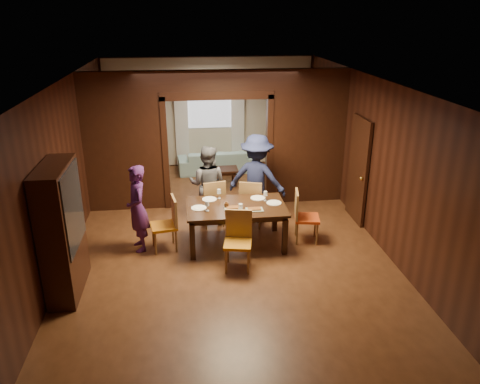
{
  "coord_description": "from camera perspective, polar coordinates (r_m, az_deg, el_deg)",
  "views": [
    {
      "loc": [
        -0.68,
        -7.92,
        4.02
      ],
      "look_at": [
        0.23,
        -0.4,
        1.05
      ],
      "focal_mm": 35.0,
      "sensor_mm": 36.0,
      "label": 1
    }
  ],
  "objects": [
    {
      "name": "chair_near",
      "position": [
        7.65,
        -0.27,
        -6.11
      ],
      "size": [
        0.52,
        0.52,
        0.97
      ],
      "primitive_type": null,
      "rotation": [
        0.0,
        0.0,
        -0.19
      ],
      "color": "#C37312",
      "rests_on": "floor"
    },
    {
      "name": "person_purple",
      "position": [
        8.34,
        -12.39,
        -1.99
      ],
      "size": [
        0.52,
        0.65,
        1.56
      ],
      "primitive_type": "imported",
      "rotation": [
        0.0,
        0.0,
        -1.29
      ],
      "color": "#4A1E58",
      "rests_on": "floor"
    },
    {
      "name": "door_right",
      "position": [
        9.55,
        14.22,
        2.61
      ],
      "size": [
        0.06,
        0.9,
        2.1
      ],
      "primitive_type": "cube",
      "color": "black",
      "rests_on": "floor"
    },
    {
      "name": "window_far",
      "position": [
        12.6,
        -3.76,
        10.74
      ],
      "size": [
        1.2,
        0.03,
        1.3
      ],
      "primitive_type": "cube",
      "color": "silver",
      "rests_on": "back_wall"
    },
    {
      "name": "plate_far_r",
      "position": [
        8.64,
        2.19,
        -0.73
      ],
      "size": [
        0.27,
        0.27,
        0.01
      ],
      "primitive_type": "cylinder",
      "color": "white",
      "rests_on": "dining_table"
    },
    {
      "name": "person_grey",
      "position": [
        9.27,
        -3.98,
        0.94
      ],
      "size": [
        0.91,
        0.8,
        1.57
      ],
      "primitive_type": "imported",
      "rotation": [
        0.0,
        0.0,
        2.84
      ],
      "color": "#59585F",
      "rests_on": "floor"
    },
    {
      "name": "wineglass_far",
      "position": [
        8.61,
        -2.58,
        -0.23
      ],
      "size": [
        0.08,
        0.08,
        0.18
      ],
      "primitive_type": null,
      "color": "white",
      "rests_on": "dining_table"
    },
    {
      "name": "wineglass_left",
      "position": [
        8.09,
        -4.03,
        -1.72
      ],
      "size": [
        0.08,
        0.08,
        0.18
      ],
      "primitive_type": null,
      "color": "silver",
      "rests_on": "dining_table"
    },
    {
      "name": "ceiling",
      "position": [
        8.03,
        -2.03,
        13.37
      ],
      "size": [
        5.5,
        9.0,
        0.02
      ],
      "primitive_type": "cube",
      "color": "silver",
      "rests_on": "room_walls"
    },
    {
      "name": "platter_a",
      "position": [
        8.18,
        -0.87,
        -1.94
      ],
      "size": [
        0.3,
        0.2,
        0.04
      ],
      "primitive_type": "cube",
      "color": "gray",
      "rests_on": "dining_table"
    },
    {
      "name": "room_walls",
      "position": [
        10.15,
        -2.87,
        7.03
      ],
      "size": [
        5.52,
        9.01,
        2.9
      ],
      "color": "black",
      "rests_on": "floor"
    },
    {
      "name": "serving_bowl",
      "position": [
        8.45,
        0.13,
        -1.03
      ],
      "size": [
        0.29,
        0.29,
        0.07
      ],
      "primitive_type": "imported",
      "color": "black",
      "rests_on": "dining_table"
    },
    {
      "name": "wineglass_right",
      "position": [
        8.51,
        3.12,
        -0.5
      ],
      "size": [
        0.08,
        0.08,
        0.18
      ],
      "primitive_type": null,
      "color": "silver",
      "rests_on": "dining_table"
    },
    {
      "name": "plate_near",
      "position": [
        8.01,
        -0.12,
        -2.57
      ],
      "size": [
        0.27,
        0.27,
        0.01
      ],
      "primitive_type": "cylinder",
      "color": "silver",
      "rests_on": "dining_table"
    },
    {
      "name": "plate_right",
      "position": [
        8.44,
        4.15,
        -1.33
      ],
      "size": [
        0.27,
        0.27,
        0.01
      ],
      "primitive_type": "cylinder",
      "color": "white",
      "rests_on": "dining_table"
    },
    {
      "name": "sofa",
      "position": [
        12.37,
        -2.91,
        3.82
      ],
      "size": [
        2.02,
        0.89,
        0.58
      ],
      "primitive_type": "imported",
      "rotation": [
        0.0,
        0.0,
        3.2
      ],
      "color": "#9AC8CA",
      "rests_on": "floor"
    },
    {
      "name": "dining_table",
      "position": [
        8.47,
        -0.47,
        -4.06
      ],
      "size": [
        1.76,
        1.09,
        0.76
      ],
      "primitive_type": "cube",
      "color": "black",
      "rests_on": "floor"
    },
    {
      "name": "chair_far_l",
      "position": [
        9.2,
        -3.41,
        -1.23
      ],
      "size": [
        0.52,
        0.52,
        0.97
      ],
      "primitive_type": null,
      "rotation": [
        0.0,
        0.0,
        3.36
      ],
      "color": "orange",
      "rests_on": "floor"
    },
    {
      "name": "floor",
      "position": [
        8.91,
        -1.79,
        -5.43
      ],
      "size": [
        9.0,
        9.0,
        0.0
      ],
      "primitive_type": "plane",
      "color": "#4D2A15",
      "rests_on": "ground"
    },
    {
      "name": "platter_b",
      "position": [
        8.13,
        1.77,
        -2.11
      ],
      "size": [
        0.3,
        0.2,
        0.04
      ],
      "primitive_type": "cube",
      "color": "gray",
      "rests_on": "dining_table"
    },
    {
      "name": "plate_far_l",
      "position": [
        8.6,
        -3.75,
        -0.88
      ],
      "size": [
        0.27,
        0.27,
        0.01
      ],
      "primitive_type": "cylinder",
      "color": "white",
      "rests_on": "dining_table"
    },
    {
      "name": "coffee_table",
      "position": [
        11.46,
        -2.28,
        1.91
      ],
      "size": [
        0.8,
        0.5,
        0.4
      ],
      "primitive_type": "cube",
      "color": "black",
      "rests_on": "floor"
    },
    {
      "name": "chair_right",
      "position": [
        8.64,
        8.17,
        -2.97
      ],
      "size": [
        0.51,
        0.51,
        0.97
      ],
      "primitive_type": null,
      "rotation": [
        0.0,
        0.0,
        1.4
      ],
      "color": "#CD4113",
      "rests_on": "floor"
    },
    {
      "name": "hutch",
      "position": [
        7.33,
        -20.9,
        -4.43
      ],
      "size": [
        0.4,
        1.2,
        2.0
      ],
      "primitive_type": "cube",
      "color": "black",
      "rests_on": "floor"
    },
    {
      "name": "chair_left",
      "position": [
        8.36,
        -9.29,
        -3.92
      ],
      "size": [
        0.51,
        0.51,
        0.97
      ],
      "primitive_type": null,
      "rotation": [
        0.0,
        0.0,
        -1.4
      ],
      "color": "#C06812",
      "rests_on": "floor"
    },
    {
      "name": "condiment_jar",
      "position": [
        8.22,
        -1.66,
        -1.56
      ],
      "size": [
        0.08,
        0.08,
        0.11
      ],
      "primitive_type": null,
      "color": "#4D2A12",
      "rests_on": "dining_table"
    },
    {
      "name": "tumbler",
      "position": [
        8.06,
        0.07,
        -1.92
      ],
      "size": [
        0.07,
        0.07,
        0.14
      ],
      "primitive_type": "cylinder",
      "color": "silver",
      "rests_on": "dining_table"
    },
    {
      "name": "curtain_left",
      "position": [
        12.63,
        -7.13,
        8.57
      ],
      "size": [
        0.35,
        0.06,
        2.4
      ],
      "primitive_type": "cube",
      "color": "white",
      "rests_on": "back_wall"
    },
    {
      "name": "person_navy",
      "position": [
        9.25,
        2.06,
        1.62
      ],
      "size": [
        1.32,
        1.08,
        1.79
      ],
      "primitive_type": "imported",
      "rotation": [
        0.0,
        0.0,
        2.71
      ],
      "color": "#1B2144",
      "rests_on": "floor"
    },
    {
      "name": "chair_far_r",
      "position": [
        9.17,
        1.46,
        -1.27
      ],
      "size": [
        0.55,
        0.55,
        0.97
      ],
      "primitive_type": null,
      "rotation": [
        0.0,
        0.0,
        2.84
      ],
      "color": "orange",
      "rests_on": "floor"
    },
    {
      "name": "curtain_right",
      "position": [
        12.71,
        -0.28,
        8.81
      ],
      "size": [
        0.35,
        0.06,
        2.4
      ],
      "primitive_type": "cube",
      "color": "white",
      "rests_on": "back_wall"
    },
    {
      "name": "plate_left",
      "position": [
        8.24,
        -5.04,
        -1.95
      ],
      "size": [
        0.27,
        0.27,
        0.01
      ],
      "primitive_type": "cylinder",
      "color": "white",
      "rests_on": "dining_table"
    }
  ]
}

